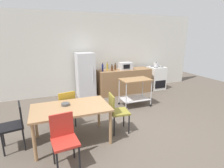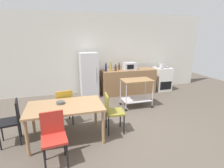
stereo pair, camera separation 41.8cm
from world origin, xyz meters
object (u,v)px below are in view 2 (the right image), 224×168
at_px(kitchen_cart, 136,88).
at_px(microwave, 130,66).
at_px(stove_oven, 162,79).
at_px(kettle, 162,66).
at_px(refrigerator, 89,75).
at_px(bottle_sesame_oil, 116,68).
at_px(chair_olive, 112,110).
at_px(chair_mustard, 64,105).
at_px(bottle_soy_sauce, 119,67).
at_px(dining_table, 65,109).
at_px(bottle_sparkling_water, 111,67).
at_px(chair_black, 12,119).
at_px(fruit_bowl, 61,103).
at_px(bottle_hot_sauce, 106,68).
at_px(chair_red, 54,135).

xyz_separation_m(kitchen_cart, microwave, (0.29, 1.30, 0.46)).
xyz_separation_m(stove_oven, kettle, (-0.12, -0.10, 0.55)).
xyz_separation_m(refrigerator, bottle_sesame_oil, (0.93, -0.17, 0.21)).
bearing_deg(microwave, chair_olive, -119.36).
bearing_deg(chair_mustard, bottle_soy_sauce, -148.25).
height_order(dining_table, chair_olive, chair_olive).
distance_m(chair_olive, bottle_soy_sauce, 2.80).
height_order(refrigerator, bottle_sparkling_water, refrigerator).
xyz_separation_m(chair_black, kettle, (4.70, 2.29, 0.48)).
bearing_deg(fruit_bowl, bottle_hot_sauce, 56.22).
relative_size(chair_olive, kitchen_cart, 0.98).
distance_m(chair_black, bottle_sparkling_water, 3.62).
bearing_deg(bottle_hot_sauce, dining_table, -121.10).
height_order(chair_olive, bottle_sesame_oil, bottle_sesame_oil).
bearing_deg(fruit_bowl, chair_black, 177.85).
distance_m(dining_table, chair_red, 0.73).
bearing_deg(bottle_hot_sauce, kitchen_cart, -63.03).
bearing_deg(kitchen_cart, chair_red, -140.84).
height_order(refrigerator, bottle_soy_sauce, refrigerator).
xyz_separation_m(dining_table, kettle, (3.68, 2.44, 0.33)).
distance_m(stove_oven, bottle_hot_sauce, 2.39).
distance_m(chair_olive, bottle_sparkling_water, 2.64).
xyz_separation_m(chair_red, chair_mustard, (0.19, 1.32, 0.00)).
height_order(refrigerator, kitchen_cart, refrigerator).
distance_m(chair_red, bottle_soy_sauce, 3.97).
distance_m(bottle_sparkling_water, fruit_bowl, 2.98).
relative_size(chair_olive, bottle_sesame_oil, 3.95).
height_order(dining_table, chair_mustard, chair_mustard).
xyz_separation_m(chair_black, stove_oven, (4.82, 2.39, -0.07)).
bearing_deg(bottle_hot_sauce, chair_olive, -101.42).
distance_m(dining_table, chair_black, 1.05).
distance_m(dining_table, stove_oven, 4.57).
distance_m(kitchen_cart, fruit_bowl, 2.46).
height_order(fruit_bowl, kettle, kettle).
relative_size(chair_olive, refrigerator, 0.57).
height_order(chair_olive, microwave, microwave).
relative_size(chair_red, refrigerator, 0.57).
bearing_deg(bottle_sesame_oil, stove_oven, 2.47).
relative_size(bottle_sparkling_water, bottle_sesame_oil, 1.36).
xyz_separation_m(kitchen_cart, bottle_sparkling_water, (-0.43, 1.29, 0.46)).
distance_m(chair_black, microwave, 4.19).
bearing_deg(kitchen_cart, bottle_sesame_oil, 102.67).
distance_m(dining_table, bottle_sparkling_water, 3.03).
relative_size(chair_red, chair_olive, 1.00).
bearing_deg(kitchen_cart, bottle_hot_sauce, 116.97).
xyz_separation_m(dining_table, refrigerator, (0.90, 2.62, 0.10)).
bearing_deg(kettle, bottle_sesame_oil, 179.58).
bearing_deg(microwave, fruit_bowl, -135.93).
relative_size(bottle_soy_sauce, microwave, 0.55).
height_order(chair_red, kettle, kettle).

